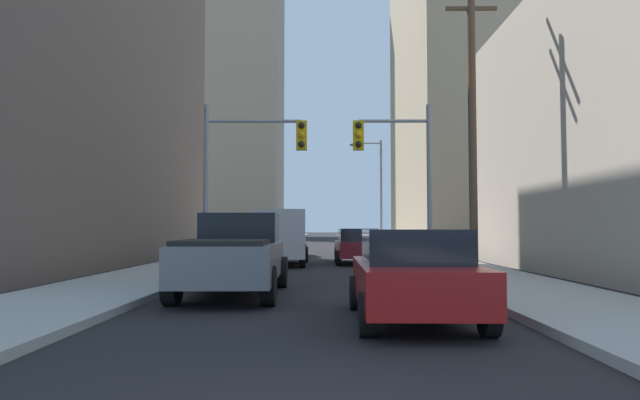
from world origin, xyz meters
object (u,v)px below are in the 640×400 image
at_px(sedan_maroon, 358,246).
at_px(traffic_signal_near_right, 397,160).
at_px(pickup_truck_grey, 235,254).
at_px(sedan_beige, 288,242).
at_px(traffic_signal_near_left, 250,159).
at_px(cargo_van_silver, 281,234).
at_px(sedan_red, 413,275).

height_order(sedan_maroon, traffic_signal_near_right, traffic_signal_near_right).
xyz_separation_m(pickup_truck_grey, sedan_beige, (0.09, 17.73, -0.16)).
bearing_deg(sedan_beige, traffic_signal_near_left, -93.71).
distance_m(pickup_truck_grey, sedan_beige, 17.73).
relative_size(traffic_signal_near_left, traffic_signal_near_right, 1.00).
relative_size(cargo_van_silver, traffic_signal_near_left, 0.88).
bearing_deg(sedan_beige, cargo_van_silver, -88.57).
relative_size(sedan_beige, traffic_signal_near_right, 0.70).
relative_size(cargo_van_silver, sedan_maroon, 1.24).
bearing_deg(traffic_signal_near_left, pickup_truck_grey, -85.08).
height_order(sedan_maroon, sedan_beige, same).
distance_m(sedan_red, traffic_signal_near_right, 11.25).
xyz_separation_m(sedan_maroon, sedan_beige, (-3.43, 6.45, 0.00)).
height_order(sedan_maroon, traffic_signal_near_left, traffic_signal_near_left).
bearing_deg(traffic_signal_near_right, sedan_beige, 113.20).
height_order(pickup_truck_grey, traffic_signal_near_left, traffic_signal_near_left).
relative_size(cargo_van_silver, traffic_signal_near_right, 0.88).
distance_m(cargo_van_silver, sedan_red, 14.60).
xyz_separation_m(traffic_signal_near_left, traffic_signal_near_right, (5.29, -0.00, -0.04)).
height_order(sedan_red, sedan_beige, same).
height_order(sedan_beige, traffic_signal_near_right, traffic_signal_near_right).
relative_size(sedan_red, traffic_signal_near_right, 0.70).
bearing_deg(traffic_signal_near_left, sedan_red, -68.93).
distance_m(pickup_truck_grey, traffic_signal_near_right, 8.97).
relative_size(sedan_maroon, traffic_signal_near_left, 0.71).
distance_m(sedan_red, sedan_maroon, 14.99).
relative_size(pickup_truck_grey, sedan_red, 1.29).
height_order(cargo_van_silver, traffic_signal_near_right, traffic_signal_near_right).
height_order(sedan_red, sedan_maroon, same).
relative_size(sedan_red, traffic_signal_near_left, 0.70).
relative_size(pickup_truck_grey, cargo_van_silver, 1.03).
height_order(cargo_van_silver, sedan_maroon, cargo_van_silver).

